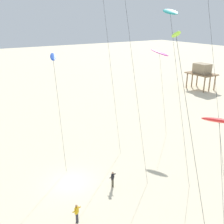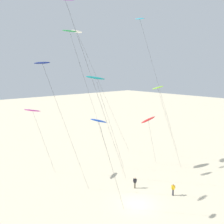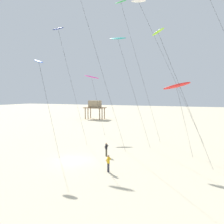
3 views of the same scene
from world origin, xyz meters
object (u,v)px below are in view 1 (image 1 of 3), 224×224
kite_lime (177,41)px  kite_flyer_middle (77,213)px  kite_magenta (160,53)px  kite_teal (170,13)px  kite_red (220,121)px  kite_flyer_nearest (113,179)px  kite_blue (53,59)px  stilt_house (202,70)px

kite_lime → kite_flyer_middle: 14.76m
kite_magenta → kite_teal: size_ratio=0.69×
kite_red → kite_flyer_nearest: bearing=-151.7°
kite_flyer_nearest → kite_red: bearing=28.3°
kite_flyer_nearest → kite_blue: bearing=-165.7°
kite_magenta → kite_blue: bearing=-86.5°
kite_flyer_nearest → stilt_house: bearing=119.4°
kite_teal → kite_flyer_middle: size_ratio=9.80×
kite_magenta → kite_blue: (0.94, -15.39, 0.57)m
kite_magenta → kite_red: bearing=-28.9°
kite_lime → kite_flyer_middle: kite_lime is taller
kite_lime → kite_red: (1.57, 3.18, -5.45)m
kite_blue → stilt_house: size_ratio=1.94×
kite_blue → stilt_house: (-12.46, 38.76, -7.14)m
stilt_house → kite_lime: bearing=-53.3°
kite_teal → kite_flyer_nearest: kite_teal is taller
kite_red → kite_teal: bearing=160.3°
kite_magenta → stilt_house: (-11.52, 23.37, -6.57)m
kite_red → kite_flyer_middle: (-5.16, -8.97, -7.65)m
kite_blue → kite_flyer_middle: bearing=-14.8°
kite_lime → kite_flyer_middle: size_ratio=8.82×
kite_flyer_nearest → kite_flyer_middle: (2.44, -4.88, 0.00)m
kite_teal → kite_flyer_middle: (3.80, -12.18, -14.87)m
kite_blue → kite_teal: bearing=54.0°
kite_magenta → kite_flyer_middle: 23.74m
kite_magenta → kite_red: size_ratio=1.23×
kite_magenta → kite_red: (16.73, -9.23, -2.29)m
kite_red → stilt_house: bearing=130.9°
kite_red → stilt_house: kite_red is taller
kite_red → kite_flyer_middle: bearing=-119.9°
kite_red → kite_flyer_nearest: kite_red is taller
kite_lime → kite_blue: size_ratio=1.23×
kite_blue → kite_teal: (6.82, 9.38, 4.36)m
kite_lime → kite_blue: (-14.21, -2.98, -2.59)m
kite_teal → kite_red: (8.97, -3.22, -7.22)m
kite_teal → kite_lime: bearing=-40.9°
kite_red → stilt_house: (-28.25, 32.60, -4.28)m
kite_magenta → kite_lime: 19.84m
kite_magenta → stilt_house: kite_magenta is taller
stilt_house → kite_magenta: bearing=-63.8°
kite_flyer_nearest → kite_flyer_middle: same height
stilt_house → kite_blue: bearing=-72.2°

